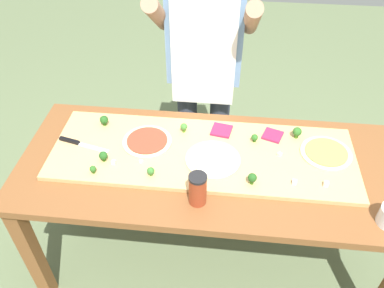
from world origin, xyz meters
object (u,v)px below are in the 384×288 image
(pizza_whole_white_garlic, at_px, (212,159))
(cheese_crumble_e, at_px, (326,184))
(broccoli_floret_back_right, at_px, (151,171))
(cheese_crumble_b, at_px, (280,154))
(broccoli_floret_back_mid, at_px, (184,127))
(broccoli_floret_center_left, at_px, (255,138))
(broccoli_floret_front_mid, at_px, (103,156))
(prep_table, at_px, (212,178))
(chefs_knife, at_px, (77,143))
(broccoli_floret_back_left, at_px, (104,120))
(pizza_slice_far_right, at_px, (273,135))
(cheese_crumble_c, at_px, (141,162))
(cook_center, at_px, (205,61))
(cheese_crumble_a, at_px, (294,182))
(broccoli_floret_center_right, at_px, (93,169))
(pizza_whole_tomato_red, at_px, (147,141))
(pizza_whole_pesto_green, at_px, (326,153))
(broccoli_floret_front_left, at_px, (252,178))
(cheese_crumble_d, at_px, (114,162))
(pizza_slice_near_right, at_px, (221,130))
(sauce_jar, at_px, (198,189))
(broccoli_floret_front_right, at_px, (297,132))

(pizza_whole_white_garlic, relative_size, cheese_crumble_e, 12.16)
(broccoli_floret_back_right, relative_size, cheese_crumble_b, 2.64)
(broccoli_floret_back_mid, bearing_deg, broccoli_floret_center_left, -6.16)
(broccoli_floret_front_mid, bearing_deg, prep_table, 6.35)
(chefs_knife, relative_size, broccoli_floret_back_left, 4.84)
(pizza_slice_far_right, height_order, cheese_crumble_c, cheese_crumble_c)
(broccoli_floret_back_right, bearing_deg, cook_center, 75.74)
(prep_table, distance_m, cheese_crumble_a, 0.41)
(chefs_knife, xyz_separation_m, broccoli_floret_center_right, (0.14, -0.19, 0.02))
(chefs_knife, height_order, pizza_whole_tomato_red, same)
(broccoli_floret_back_left, xyz_separation_m, broccoli_floret_front_mid, (0.07, -0.26, -0.00))
(broccoli_floret_back_right, relative_size, cheese_crumble_a, 2.18)
(pizza_whole_pesto_green, relative_size, broccoli_floret_front_left, 4.36)
(pizza_slice_far_right, distance_m, cheese_crumble_d, 0.80)
(broccoli_floret_center_left, bearing_deg, cheese_crumble_e, -40.23)
(pizza_slice_far_right, xyz_separation_m, broccoli_floret_back_left, (-0.87, -0.00, 0.03))
(broccoli_floret_back_left, relative_size, cook_center, 0.03)
(broccoli_floret_back_mid, distance_m, broccoli_floret_center_left, 0.36)
(prep_table, xyz_separation_m, pizza_slice_near_right, (0.03, 0.22, 0.13))
(pizza_whole_pesto_green, distance_m, broccoli_floret_center_left, 0.35)
(cheese_crumble_c, bearing_deg, broccoli_floret_center_right, -156.58)
(cheese_crumble_d, distance_m, sauce_jar, 0.45)
(cheese_crumble_d, bearing_deg, pizza_slice_near_right, 30.77)
(chefs_knife, relative_size, pizza_whole_white_garlic, 1.03)
(chefs_knife, xyz_separation_m, cheese_crumble_d, (0.22, -0.12, 0.00))
(pizza_whole_pesto_green, height_order, broccoli_floret_center_left, broccoli_floret_center_left)
(broccoli_floret_front_right, xyz_separation_m, broccoli_floret_front_mid, (-0.92, -0.27, -0.01))
(pizza_slice_far_right, bearing_deg, broccoli_floret_back_left, -179.86)
(sauce_jar, bearing_deg, broccoli_floret_back_right, 153.50)
(broccoli_floret_front_mid, bearing_deg, broccoli_floret_back_left, 104.87)
(cheese_crumble_c, bearing_deg, broccoli_floret_front_mid, -178.85)
(broccoli_floret_back_left, bearing_deg, chefs_knife, -121.31)
(pizza_whole_tomato_red, bearing_deg, pizza_whole_pesto_green, 0.59)
(broccoli_floret_front_mid, bearing_deg, broccoli_floret_front_left, -5.90)
(broccoli_floret_front_right, bearing_deg, cheese_crumble_e, -72.25)
(broccoli_floret_front_right, relative_size, sauce_jar, 0.39)
(prep_table, bearing_deg, chefs_knife, 176.17)
(prep_table, distance_m, broccoli_floret_center_left, 0.29)
(pizza_whole_tomato_red, relative_size, broccoli_floret_front_left, 4.36)
(cheese_crumble_a, bearing_deg, broccoli_floret_center_right, -178.09)
(pizza_slice_far_right, xyz_separation_m, cheese_crumble_b, (0.03, -0.14, 0.00))
(broccoli_floret_front_left, distance_m, cheese_crumble_c, 0.52)
(broccoli_floret_center_left, xyz_separation_m, cook_center, (-0.29, 0.43, 0.17))
(cheese_crumble_c, bearing_deg, cheese_crumble_b, 10.44)
(broccoli_floret_front_right, relative_size, cheese_crumble_a, 3.01)
(prep_table, relative_size, chefs_knife, 6.90)
(broccoli_floret_front_right, bearing_deg, cheese_crumble_d, -161.85)
(broccoli_floret_back_left, bearing_deg, cheese_crumble_d, -66.68)
(cheese_crumble_e, bearing_deg, broccoli_floret_center_left, 139.77)
(cheese_crumble_c, bearing_deg, cheese_crumble_d, -171.31)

